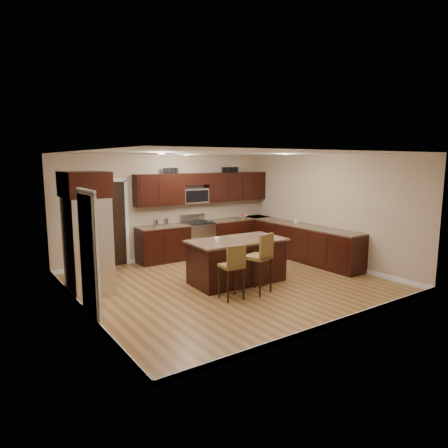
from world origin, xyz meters
TOP-DOWN VIEW (x-y plane):
  - floor at (0.00, 0.00)m, footprint 6.00×6.00m
  - ceiling at (0.00, 0.00)m, footprint 6.00×6.00m
  - wall_back at (0.00, 2.75)m, footprint 6.00×0.00m
  - wall_left at (-3.00, 0.00)m, footprint 0.00×5.50m
  - wall_right at (3.00, 0.00)m, footprint 0.00×5.50m
  - base_cabinets at (1.90, 1.45)m, footprint 4.02×3.96m
  - upper_cabinets at (1.04, 2.58)m, footprint 4.00×0.33m
  - range at (0.68, 2.45)m, footprint 0.76×0.64m
  - microwave at (0.68, 2.60)m, footprint 0.76×0.31m
  - doorway at (-1.65, 2.73)m, footprint 0.85×0.03m
  - pantry_door at (-2.98, -0.30)m, footprint 0.03×0.80m
  - letter_decor at (0.90, 2.58)m, footprint 2.20×0.03m
  - island at (0.16, -0.03)m, footprint 2.06×1.14m
  - stool_left at (-0.54, -0.87)m, footprint 0.42×0.42m
  - stool_mid at (0.11, -0.88)m, footprint 0.55×0.55m
  - refrigerator at (-2.62, 1.00)m, footprint 0.79×1.00m
  - floor_mat at (0.95, 1.31)m, footprint 1.05×0.79m
  - fruit_bowl at (2.16, 2.45)m, footprint 0.41×0.41m
  - soap_bottle at (2.70, 0.81)m, footprint 0.09×0.09m
  - canister_tall at (-0.53, 2.45)m, footprint 0.12×0.12m
  - canister_short at (-0.25, 2.45)m, footprint 0.11×0.11m
  - island_jar at (-0.34, -0.03)m, footprint 0.10×0.10m

SIDE VIEW (x-z plane):
  - floor at x=0.00m, z-range 0.00..0.00m
  - floor_mat at x=0.95m, z-range 0.00..0.01m
  - island at x=0.16m, z-range -0.03..0.89m
  - base_cabinets at x=1.90m, z-range 0.00..0.92m
  - range at x=0.68m, z-range -0.08..1.03m
  - stool_left at x=-0.54m, z-range 0.13..1.17m
  - stool_mid at x=0.11m, z-range 0.15..1.33m
  - fruit_bowl at x=2.16m, z-range 0.92..1.00m
  - island_jar at x=-0.34m, z-range 0.92..1.02m
  - soap_bottle at x=2.70m, z-range 0.92..1.09m
  - canister_tall at x=-0.53m, z-range 0.92..1.10m
  - canister_short at x=-0.25m, z-range 0.92..1.10m
  - pantry_door at x=-2.98m, z-range 0.00..2.04m
  - doorway at x=-1.65m, z-range 0.00..2.06m
  - refrigerator at x=-2.62m, z-range 0.03..2.38m
  - wall_back at x=0.00m, z-range -1.65..4.35m
  - wall_left at x=-3.00m, z-range -1.40..4.10m
  - wall_right at x=3.00m, z-range -1.40..4.10m
  - microwave at x=0.68m, z-range 1.42..1.82m
  - upper_cabinets at x=1.04m, z-range 1.44..2.24m
  - letter_decor at x=0.90m, z-range 2.22..2.37m
  - ceiling at x=0.00m, z-range 2.70..2.70m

